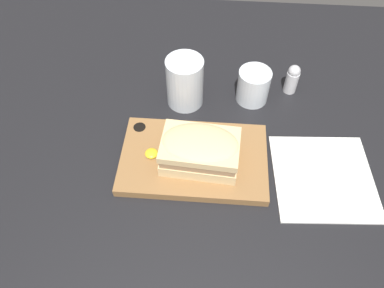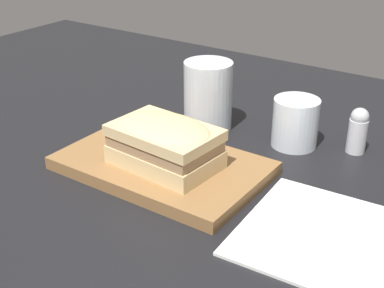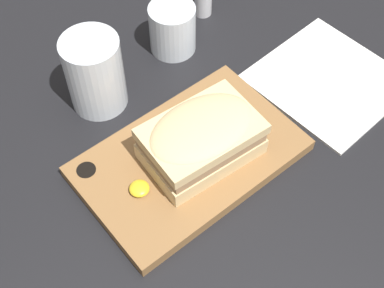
% 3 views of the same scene
% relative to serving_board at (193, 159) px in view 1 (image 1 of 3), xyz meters
% --- Properties ---
extents(dining_table, '(1.68, 1.14, 0.02)m').
position_rel_serving_board_xyz_m(dining_table, '(0.03, 0.01, -0.02)').
color(dining_table, black).
rests_on(dining_table, ground).
extents(serving_board, '(0.29, 0.18, 0.02)m').
position_rel_serving_board_xyz_m(serving_board, '(0.00, 0.00, 0.00)').
color(serving_board, olive).
rests_on(serving_board, dining_table).
extents(sandwich, '(0.15, 0.10, 0.07)m').
position_rel_serving_board_xyz_m(sandwich, '(0.01, -0.01, 0.05)').
color(sandwich, '#DBBC84').
rests_on(sandwich, serving_board).
extents(mustard_dollop, '(0.03, 0.03, 0.01)m').
position_rel_serving_board_xyz_m(mustard_dollop, '(-0.08, -0.00, 0.01)').
color(mustard_dollop, gold).
rests_on(mustard_dollop, serving_board).
extents(water_glass, '(0.08, 0.08, 0.11)m').
position_rel_serving_board_xyz_m(water_glass, '(-0.03, 0.17, 0.04)').
color(water_glass, silver).
rests_on(water_glass, dining_table).
extents(wine_glass, '(0.07, 0.07, 0.08)m').
position_rel_serving_board_xyz_m(wine_glass, '(0.12, 0.18, 0.03)').
color(wine_glass, silver).
rests_on(wine_glass, dining_table).
extents(napkin, '(0.20, 0.20, 0.00)m').
position_rel_serving_board_xyz_m(napkin, '(0.25, -0.02, -0.01)').
color(napkin, white).
rests_on(napkin, dining_table).
extents(salt_shaker, '(0.03, 0.03, 0.07)m').
position_rel_serving_board_xyz_m(salt_shaker, '(0.21, 0.22, 0.03)').
color(salt_shaker, silver).
rests_on(salt_shaker, dining_table).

